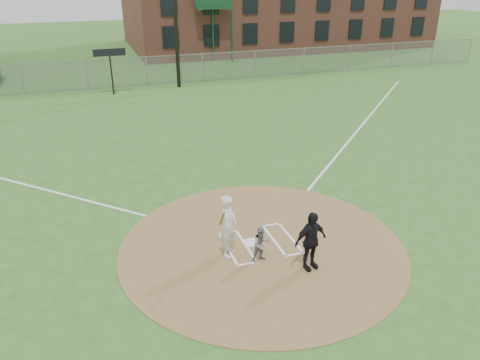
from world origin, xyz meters
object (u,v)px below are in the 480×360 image
object	(u,v)px
home_plate	(252,242)
batter_at_plate	(229,226)
umpire	(311,241)
catcher	(261,244)

from	to	relation	value
home_plate	batter_at_plate	world-z (taller)	batter_at_plate
batter_at_plate	umpire	bearing A→B (deg)	-35.61
umpire	batter_at_plate	world-z (taller)	batter_at_plate
umpire	batter_at_plate	xyz separation A→B (m)	(-1.88, 1.34, 0.08)
catcher	umpire	bearing A→B (deg)	-41.29
catcher	batter_at_plate	size ratio (longest dim) A/B	0.56
batter_at_plate	home_plate	bearing A→B (deg)	22.64
catcher	umpire	distance (m)	1.39
home_plate	catcher	size ratio (longest dim) A/B	0.43
catcher	home_plate	bearing A→B (deg)	78.85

